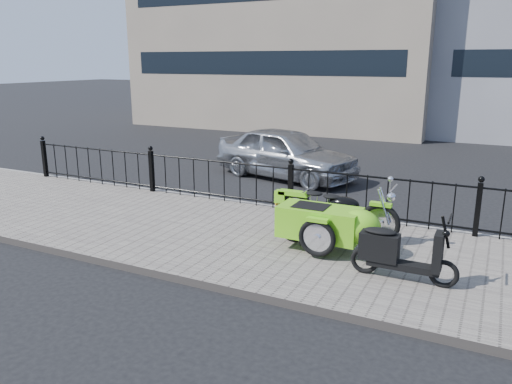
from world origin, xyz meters
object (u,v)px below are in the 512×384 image
at_px(scooter, 396,253).
at_px(spare_tire, 293,225).
at_px(sedan_car, 286,153).
at_px(motorcycle_sidecar, 333,221).

relative_size(scooter, spare_tire, 2.56).
distance_m(scooter, spare_tire, 1.99).
distance_m(spare_tire, sedan_car, 5.30).
height_order(scooter, sedan_car, sedan_car).
bearing_deg(scooter, sedan_car, 125.89).
bearing_deg(motorcycle_sidecar, sedan_car, 120.67).
distance_m(motorcycle_sidecar, spare_tire, 0.72).
bearing_deg(scooter, motorcycle_sidecar, 148.10).
distance_m(motorcycle_sidecar, scooter, 1.36).
xyz_separation_m(scooter, sedan_car, (-4.02, 5.56, 0.18)).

